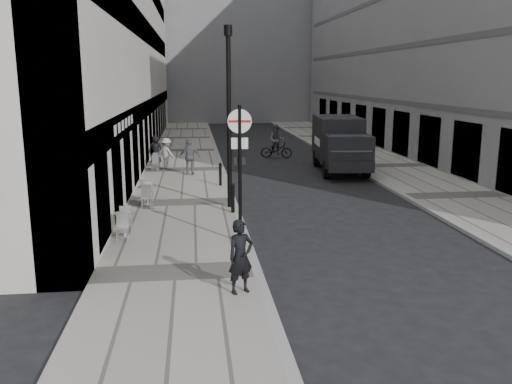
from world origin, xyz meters
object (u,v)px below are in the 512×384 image
at_px(sign_post, 240,156).
at_px(cyclist, 276,145).
at_px(lamppost, 229,109).
at_px(walking_man, 241,257).
at_px(panel_van, 340,141).

relative_size(sign_post, cyclist, 1.93).
height_order(sign_post, lamppost, lamppost).
xyz_separation_m(walking_man, panel_van, (6.54, 15.86, 0.62)).
distance_m(lamppost, panel_van, 10.13).
bearing_deg(cyclist, walking_man, -87.02).
distance_m(lamppost, cyclist, 13.71).
distance_m(walking_man, lamppost, 8.62).
bearing_deg(lamppost, sign_post, -90.00).
bearing_deg(walking_man, panel_van, 42.76).
bearing_deg(lamppost, cyclist, 73.87).
bearing_deg(sign_post, cyclist, 80.68).
bearing_deg(cyclist, lamppost, -92.26).
height_order(lamppost, cyclist, lamppost).
bearing_deg(sign_post, panel_van, 65.64).
height_order(sign_post, panel_van, sign_post).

